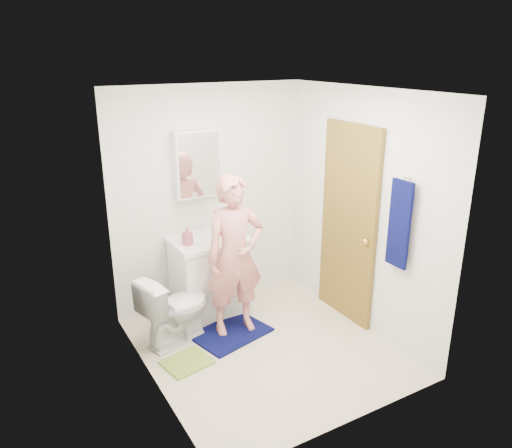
{
  "coord_description": "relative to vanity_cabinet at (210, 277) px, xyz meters",
  "views": [
    {
      "loc": [
        -2.15,
        -3.55,
        2.71
      ],
      "look_at": [
        0.03,
        0.25,
        1.18
      ],
      "focal_mm": 35.0,
      "sensor_mm": 36.0,
      "label": 1
    }
  ],
  "objects": [
    {
      "name": "toothbrush_cup",
      "position": [
        0.14,
        0.1,
        0.49
      ],
      "size": [
        0.14,
        0.14,
        0.09
      ],
      "primitive_type": "imported",
      "rotation": [
        0.0,
        0.0,
        -0.29
      ],
      "color": "#733A7F",
      "rests_on": "countertop"
    },
    {
      "name": "vanity_cabinet",
      "position": [
        0.0,
        0.0,
        0.0
      ],
      "size": [
        0.75,
        0.55,
        0.8
      ],
      "primitive_type": "cube",
      "color": "white",
      "rests_on": "floor"
    },
    {
      "name": "floor",
      "position": [
        0.15,
        -0.91,
        -0.41
      ],
      "size": [
        2.2,
        2.4,
        0.02
      ],
      "primitive_type": "cube",
      "color": "beige",
      "rests_on": "ground"
    },
    {
      "name": "green_rug",
      "position": [
        -0.61,
        -0.78,
        -0.39
      ],
      "size": [
        0.47,
        0.41,
        0.02
      ],
      "primitive_type": "cube",
      "rotation": [
        0.0,
        0.0,
        0.19
      ],
      "color": "#7DA537",
      "rests_on": "floor"
    },
    {
      "name": "wall_right",
      "position": [
        1.26,
        -0.91,
        0.8
      ],
      "size": [
        0.02,
        2.4,
        2.4
      ],
      "primitive_type": "cube",
      "color": "silver",
      "rests_on": "ground"
    },
    {
      "name": "wall_front",
      "position": [
        0.15,
        -2.12,
        0.8
      ],
      "size": [
        2.2,
        0.02,
        2.4
      ],
      "primitive_type": "cube",
      "color": "silver",
      "rests_on": "ground"
    },
    {
      "name": "wall_left",
      "position": [
        -0.96,
        -0.91,
        0.8
      ],
      "size": [
        0.02,
        2.4,
        2.4
      ],
      "primitive_type": "cube",
      "color": "silver",
      "rests_on": "ground"
    },
    {
      "name": "towel_hook",
      "position": [
        1.22,
        -1.48,
        1.27
      ],
      "size": [
        0.06,
        0.02,
        0.02
      ],
      "primitive_type": "cylinder",
      "rotation": [
        0.0,
        1.57,
        0.0
      ],
      "color": "silver",
      "rests_on": "wall_right"
    },
    {
      "name": "countertop",
      "position": [
        0.0,
        0.0,
        0.43
      ],
      "size": [
        0.79,
        0.59,
        0.05
      ],
      "primitive_type": "cube",
      "color": "white",
      "rests_on": "vanity_cabinet"
    },
    {
      "name": "towel",
      "position": [
        1.18,
        -1.48,
        0.85
      ],
      "size": [
        0.03,
        0.24,
        0.8
      ],
      "primitive_type": "cube",
      "color": "#06093E",
      "rests_on": "wall_right"
    },
    {
      "name": "ceiling",
      "position": [
        0.15,
        -0.91,
        2.01
      ],
      "size": [
        2.2,
        2.4,
        0.02
      ],
      "primitive_type": "cube",
      "color": "white",
      "rests_on": "ground"
    },
    {
      "name": "faucet",
      "position": [
        0.0,
        0.18,
        0.51
      ],
      "size": [
        0.03,
        0.03,
        0.12
      ],
      "primitive_type": "cylinder",
      "color": "silver",
      "rests_on": "countertop"
    },
    {
      "name": "toilet",
      "position": [
        -0.55,
        -0.38,
        -0.04
      ],
      "size": [
        0.78,
        0.56,
        0.71
      ],
      "primitive_type": "imported",
      "rotation": [
        0.0,
        0.0,
        1.83
      ],
      "color": "white",
      "rests_on": "floor"
    },
    {
      "name": "door",
      "position": [
        1.22,
        -0.76,
        0.62
      ],
      "size": [
        0.05,
        0.8,
        2.05
      ],
      "primitive_type": "cube",
      "color": "olive",
      "rests_on": "ground"
    },
    {
      "name": "sink_basin",
      "position": [
        0.0,
        0.0,
        0.44
      ],
      "size": [
        0.4,
        0.4,
        0.03
      ],
      "primitive_type": "cylinder",
      "color": "white",
      "rests_on": "countertop"
    },
    {
      "name": "door_knob",
      "position": [
        1.18,
        -1.08,
        0.55
      ],
      "size": [
        0.07,
        0.07,
        0.07
      ],
      "primitive_type": "sphere",
      "color": "gold",
      "rests_on": "door"
    },
    {
      "name": "man",
      "position": [
        0.04,
        -0.5,
        0.42
      ],
      "size": [
        0.62,
        0.45,
        1.6
      ],
      "primitive_type": "imported",
      "rotation": [
        0.0,
        0.0,
        -0.11
      ],
      "color": "tan",
      "rests_on": "bath_mat"
    },
    {
      "name": "bath_mat",
      "position": [
        -0.04,
        -0.53,
        -0.39
      ],
      "size": [
        0.84,
        0.68,
        0.02
      ],
      "primitive_type": "cube",
      "rotation": [
        0.0,
        0.0,
        0.24
      ],
      "color": "#06093E",
      "rests_on": "floor"
    },
    {
      "name": "mirror_panel",
      "position": [
        0.0,
        0.16,
        1.2
      ],
      "size": [
        0.46,
        0.01,
        0.66
      ],
      "primitive_type": "cube",
      "color": "white",
      "rests_on": "wall_back"
    },
    {
      "name": "medicine_cabinet",
      "position": [
        0.0,
        0.22,
        1.2
      ],
      "size": [
        0.5,
        0.12,
        0.7
      ],
      "primitive_type": "cube",
      "color": "white",
      "rests_on": "wall_back"
    },
    {
      "name": "wall_back",
      "position": [
        0.15,
        0.3,
        0.8
      ],
      "size": [
        2.2,
        0.02,
        2.4
      ],
      "primitive_type": "cube",
      "color": "silver",
      "rests_on": "ground"
    },
    {
      "name": "soap_dispenser",
      "position": [
        -0.26,
        -0.06,
        0.54
      ],
      "size": [
        0.1,
        0.1,
        0.19
      ],
      "primitive_type": "imported",
      "rotation": [
        0.0,
        0.0,
        0.26
      ],
      "color": "#A84E5F",
      "rests_on": "countertop"
    }
  ]
}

